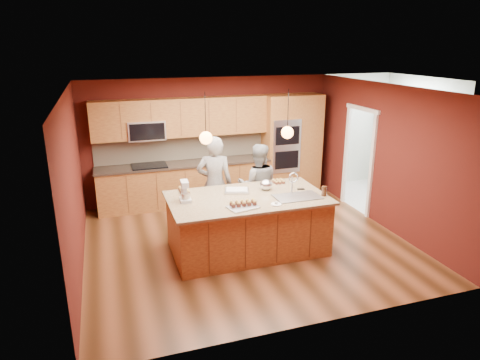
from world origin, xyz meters
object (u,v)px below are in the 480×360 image
object	(u,v)px
person_right	(258,185)
stand_mixer	(185,193)
person_left	(215,184)
mixing_bowl	(266,185)
island	(248,223)

from	to	relation	value
person_right	stand_mixer	xyz separation A→B (m)	(-1.57, -0.87, 0.31)
person_left	person_right	world-z (taller)	person_left
stand_mixer	mixing_bowl	bearing A→B (deg)	8.64
island	person_right	bearing A→B (deg)	61.61
person_left	stand_mixer	distance (m)	1.14
person_right	island	bearing A→B (deg)	78.41
island	person_right	world-z (taller)	person_right
stand_mixer	mixing_bowl	distance (m)	1.45
mixing_bowl	stand_mixer	bearing A→B (deg)	-174.91
mixing_bowl	island	bearing A→B (deg)	-148.53
island	stand_mixer	world-z (taller)	island
island	stand_mixer	distance (m)	1.21
stand_mixer	island	bearing A→B (deg)	-3.07
island	mixing_bowl	world-z (taller)	island
island	person_left	size ratio (longest dim) A/B	1.45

